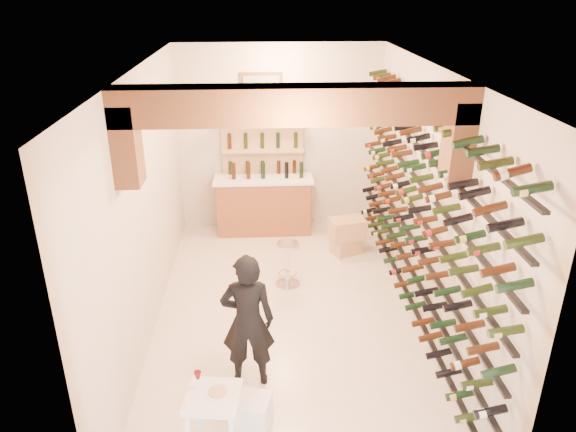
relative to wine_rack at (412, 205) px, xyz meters
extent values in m
plane|color=beige|center=(-1.53, 0.00, -1.55)|extent=(6.00, 6.00, 0.00)
cube|color=beige|center=(-1.53, 3.00, 0.05)|extent=(3.50, 0.02, 3.20)
cube|color=beige|center=(-1.53, -3.00, 0.05)|extent=(3.50, 0.02, 3.20)
cube|color=beige|center=(-3.28, 0.00, 0.05)|extent=(0.02, 6.00, 3.20)
cube|color=beige|center=(0.22, 0.00, 0.05)|extent=(0.02, 6.00, 3.20)
cube|color=#A84B3B|center=(-1.53, 0.00, 1.65)|extent=(3.50, 6.00, 0.02)
cube|color=#965A34|center=(-1.53, -1.00, 1.47)|extent=(3.50, 0.35, 0.36)
cube|color=#965A34|center=(-3.16, -1.00, 1.10)|extent=(0.24, 0.35, 0.80)
cube|color=#965A34|center=(0.10, -1.00, 1.10)|extent=(0.24, 0.35, 0.80)
cube|color=black|center=(0.06, 0.00, -1.30)|extent=(0.06, 5.70, 0.03)
cube|color=black|center=(0.06, 0.00, -0.90)|extent=(0.06, 5.70, 0.03)
cube|color=black|center=(0.06, 0.00, -0.50)|extent=(0.06, 5.70, 0.03)
cube|color=black|center=(0.06, 0.00, -0.10)|extent=(0.06, 5.70, 0.03)
cube|color=black|center=(0.06, 0.00, 0.30)|extent=(0.06, 5.70, 0.03)
cube|color=black|center=(0.06, 0.00, 0.70)|extent=(0.06, 5.70, 0.03)
cube|color=black|center=(0.06, 0.00, 1.10)|extent=(0.06, 5.70, 0.03)
cube|color=brown|center=(-1.83, 2.65, -1.07)|extent=(1.60, 0.55, 0.96)
cube|color=white|center=(-1.83, 2.65, -0.56)|extent=(1.70, 0.62, 0.05)
cube|color=tan|center=(-1.83, 2.92, -0.55)|extent=(1.40, 0.10, 2.00)
cube|color=tan|center=(-1.83, 2.82, -1.10)|extent=(1.40, 0.28, 0.04)
cube|color=tan|center=(-1.83, 2.82, -0.60)|extent=(1.40, 0.28, 0.04)
cube|color=tan|center=(-1.83, 2.82, -0.10)|extent=(1.40, 0.28, 0.04)
cube|color=tan|center=(-1.83, 2.82, 0.40)|extent=(1.40, 0.28, 0.04)
cube|color=brown|center=(-1.83, 2.97, 0.90)|extent=(0.70, 0.04, 0.55)
cube|color=#99998C|center=(-1.83, 2.94, 0.90)|extent=(0.60, 0.01, 0.45)
cube|color=white|center=(-2.35, -2.30, -0.87)|extent=(0.54, 0.54, 0.05)
cube|color=white|center=(-2.52, -2.08, -1.22)|extent=(0.05, 0.05, 0.65)
cube|color=white|center=(-2.13, -2.13, -1.22)|extent=(0.05, 0.05, 0.65)
cylinder|color=white|center=(-2.30, -2.28, -0.84)|extent=(0.22, 0.22, 0.01)
cylinder|color=#BF7266|center=(-2.30, -2.28, -0.82)|extent=(0.17, 0.17, 0.02)
cube|color=white|center=(-2.51, -2.41, -0.84)|extent=(0.13, 0.13, 0.01)
cylinder|color=white|center=(-2.49, -2.16, -0.85)|extent=(0.06, 0.06, 0.00)
cylinder|color=white|center=(-2.49, -2.16, -0.80)|extent=(0.01, 0.01, 0.08)
cone|color=#52070E|center=(-2.49, -2.16, -0.74)|extent=(0.07, 0.07, 0.07)
cube|color=white|center=(-1.99, -2.04, -1.35)|extent=(0.39, 0.39, 0.40)
imported|color=black|center=(-2.05, -1.29, -0.76)|extent=(0.58, 0.39, 1.57)
cylinder|color=silver|center=(-1.51, 0.75, -1.54)|extent=(0.35, 0.35, 0.03)
cylinder|color=silver|center=(-1.51, 0.75, -1.22)|extent=(0.07, 0.07, 0.62)
cylinder|color=silver|center=(-1.51, 0.75, -0.90)|extent=(0.33, 0.33, 0.06)
torus|color=silver|center=(-1.51, 0.75, -1.35)|extent=(0.27, 0.27, 0.02)
cube|color=tan|center=(-0.49, 1.73, -1.41)|extent=(0.56, 0.49, 0.28)
cube|color=tan|center=(-0.49, 1.73, -1.11)|extent=(0.61, 0.48, 0.32)
camera|label=1|loc=(-1.88, -6.11, 2.55)|focal=33.66mm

